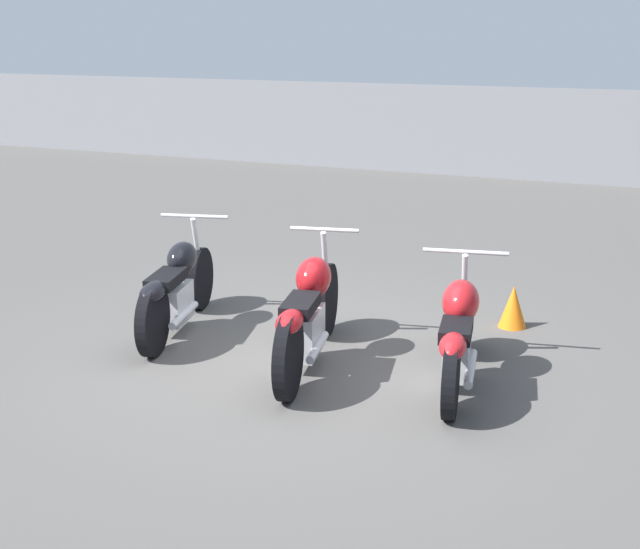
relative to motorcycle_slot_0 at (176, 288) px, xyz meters
name	(u,v)px	position (x,y,z in m)	size (l,w,h in m)	color
ground_plane	(294,363)	(1.36, -0.30, -0.42)	(60.00, 60.00, 0.00)	#514F4C
fence_back	(534,135)	(1.36, 10.05, 0.43)	(40.00, 0.04, 1.72)	gray
motorcycle_slot_0	(176,288)	(0.00, 0.00, 0.00)	(0.79, 1.98, 1.00)	black
motorcycle_slot_1	(309,314)	(1.49, -0.28, 0.03)	(0.76, 2.19, 1.05)	black
motorcycle_slot_2	(458,334)	(2.76, -0.17, 0.00)	(0.74, 1.95, 0.97)	black
traffic_cone_near	(513,306)	(2.87, 1.42, -0.22)	(0.27, 0.27, 0.41)	orange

